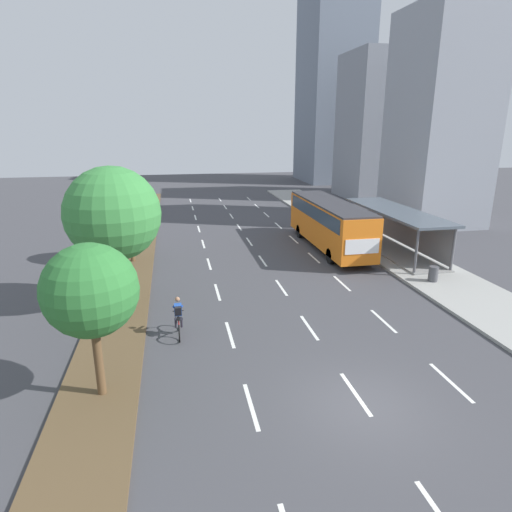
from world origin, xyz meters
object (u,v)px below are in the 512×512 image
bus_shelter (398,226)px  median_tree_third (129,209)px  median_tree_nearest (90,291)px  cyclist (178,318)px  trash_bin (433,274)px  median_tree_second (113,214)px  bus (329,220)px

bus_shelter → median_tree_third: bearing=176.6°
bus_shelter → median_tree_nearest: 22.42m
median_tree_nearest → median_tree_third: bearing=90.4°
bus_shelter → median_tree_third: size_ratio=2.18×
cyclist → trash_bin: 14.53m
bus_shelter → trash_bin: bus_shelter is taller
median_tree_nearest → median_tree_second: median_tree_second is taller
cyclist → median_tree_nearest: (-2.57, -3.84, 2.89)m
cyclist → median_tree_third: (-2.68, 10.86, 2.69)m
bus → trash_bin: (3.20, -8.08, -1.49)m
median_tree_third → bus_shelter: bearing=-3.4°
bus_shelter → median_tree_second: size_ratio=1.58×
median_tree_second → cyclist: bearing=-52.6°
bus → median_tree_nearest: 20.64m
median_tree_nearest → median_tree_second: bearing=90.9°
bus → median_tree_second: (-13.53, -8.24, 2.54)m
median_tree_nearest → median_tree_second: 7.41m
cyclist → median_tree_nearest: median_tree_nearest is taller
median_tree_third → cyclist: bearing=-76.1°
trash_bin → cyclist: bearing=-165.3°
cyclist → median_tree_third: 11.51m
bus → median_tree_third: size_ratio=2.33×
median_tree_third → bus: bearing=3.8°
bus_shelter → bus: bearing=155.5°
median_tree_third → trash_bin: size_ratio=5.69×
bus → trash_bin: bearing=-68.4°
median_tree_third → median_tree_nearest: bearing=-89.6°
bus_shelter → median_tree_nearest: (-17.70, -13.64, 1.81)m
bus_shelter → trash_bin: size_ratio=12.43×
median_tree_second → trash_bin: (16.73, 0.16, -4.04)m
median_tree_third → trash_bin: bearing=-23.2°
bus_shelter → cyclist: (-15.13, -9.80, -1.08)m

